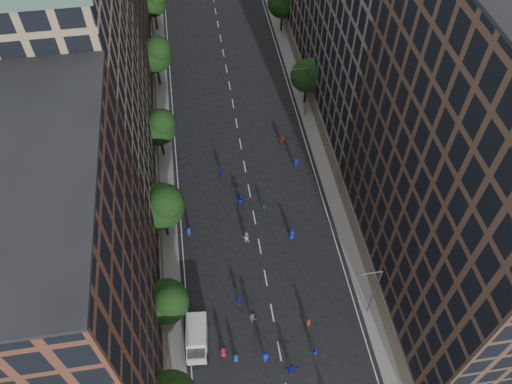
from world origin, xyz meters
TOP-DOWN VIEW (x-y plane):
  - ground at (0.00, 40.00)m, footprint 240.00×240.00m
  - sidewalk_left at (-12.00, 47.50)m, footprint 4.00×105.00m
  - sidewalk_right at (12.00, 47.50)m, footprint 4.00×105.00m
  - bldg_left_a at (-19.00, 11.00)m, footprint 14.00×22.00m
  - bldg_left_b at (-19.00, 35.00)m, footprint 14.00×26.00m
  - bldg_left_c at (-19.00, 58.00)m, footprint 14.00×20.00m
  - bldg_right_a at (19.00, 15.00)m, footprint 14.00×30.00m
  - bldg_right_b at (19.00, 44.00)m, footprint 14.00×28.00m
  - tree_left_1 at (-11.02, 13.86)m, footprint 4.80×4.80m
  - tree_left_2 at (-10.99, 25.83)m, footprint 5.60×5.60m
  - tree_left_3 at (-11.02, 39.85)m, footprint 5.00×5.00m
  - tree_left_4 at (-11.00, 55.84)m, footprint 5.40×5.40m
  - tree_left_5 at (-11.02, 71.86)m, footprint 4.80×4.80m
  - tree_right_a at (11.38, 47.85)m, footprint 5.00×5.00m
  - tree_right_b at (11.39, 67.85)m, footprint 5.20×5.20m
  - streetlamp_near at (10.37, 12.00)m, footprint 2.64×0.22m
  - streetlamp_far at (10.37, 45.00)m, footprint 2.64×0.22m
  - cargo_van at (-8.60, 11.26)m, footprint 2.74×5.10m
  - skater_0 at (-4.75, 8.68)m, footprint 0.78×0.54m
  - skater_2 at (3.55, 8.05)m, footprint 0.90×0.81m
  - skater_3 at (-1.68, 8.16)m, footprint 1.22×0.76m
  - skater_4 at (-3.55, 15.25)m, footprint 0.95×0.48m
  - skater_5 at (0.83, 6.57)m, footprint 1.59×0.59m
  - skater_6 at (-5.98, 9.45)m, footprint 0.91×0.64m
  - skater_7 at (3.61, 11.28)m, footprint 0.63×0.42m
  - skater_8 at (-1.54, 23.49)m, footprint 0.97×0.82m
  - skater_9 at (-2.42, 12.77)m, footprint 1.29×1.02m
  - skater_10 at (1.40, 27.68)m, footprint 0.94×0.49m
  - skater_11 at (-1.56, 29.69)m, footprint 1.55×0.87m
  - skater_12 at (4.14, 23.03)m, footprint 0.93×0.71m
  - skater_13 at (-8.50, 25.31)m, footprint 0.73×0.57m
  - skater_14 at (-1.53, 29.33)m, footprint 0.93×0.78m
  - skater_15 at (7.03, 34.72)m, footprint 1.07×0.63m
  - skater_16 at (-3.43, 34.72)m, footprint 1.10×0.80m
  - skater_17 at (5.97, 39.63)m, footprint 1.48×0.56m

SIDE VIEW (x-z plane):
  - ground at x=0.00m, z-range 0.00..0.00m
  - sidewalk_left at x=-12.00m, z-range 0.00..0.15m
  - sidewalk_right at x=12.00m, z-range 0.00..0.15m
  - skater_0 at x=-4.75m, z-range 0.00..1.53m
  - skater_2 at x=3.55m, z-range 0.00..1.53m
  - skater_10 at x=1.40m, z-range 0.00..1.54m
  - skater_17 at x=5.97m, z-range 0.00..1.57m
  - skater_4 at x=-3.55m, z-range 0.00..1.57m
  - skater_11 at x=-1.56m, z-range 0.00..1.60m
  - skater_15 at x=7.03m, z-range 0.00..1.64m
  - skater_5 at x=0.83m, z-range 0.00..1.68m
  - skater_7 at x=3.61m, z-range 0.00..1.70m
  - skater_14 at x=-1.53m, z-range 0.00..1.71m
  - skater_12 at x=4.14m, z-range 0.00..1.71m
  - skater_16 at x=-3.43m, z-range 0.00..1.73m
  - skater_9 at x=-2.42m, z-range 0.00..1.74m
  - skater_8 at x=-1.54m, z-range 0.00..1.75m
  - skater_13 at x=-8.50m, z-range 0.00..1.76m
  - skater_6 at x=-5.98m, z-range 0.00..1.76m
  - skater_3 at x=-1.68m, z-range 0.00..1.83m
  - cargo_van at x=-8.60m, z-range 0.07..2.69m
  - streetlamp_near at x=10.37m, z-range 0.64..9.70m
  - streetlamp_far at x=10.37m, z-range 0.64..9.70m
  - tree_left_1 at x=-11.02m, z-range 1.45..9.66m
  - tree_right_a at x=11.38m, z-range 1.43..9.83m
  - tree_left_5 at x=-11.02m, z-range 1.51..9.84m
  - tree_left_3 at x=-11.02m, z-range 1.53..10.11m
  - tree_right_b at x=11.39m, z-range 1.54..10.37m
  - tree_left_4 at x=-11.00m, z-range 1.56..10.63m
  - tree_left_2 at x=-10.99m, z-range 1.63..11.08m
  - bldg_left_c at x=-19.00m, z-range 0.00..28.00m
  - bldg_left_a at x=-19.00m, z-range 0.00..30.00m
  - bldg_right_b at x=19.00m, z-range 0.00..33.00m
  - bldg_left_b at x=-19.00m, z-range 0.00..34.00m
  - bldg_right_a at x=19.00m, z-range 0.00..36.00m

